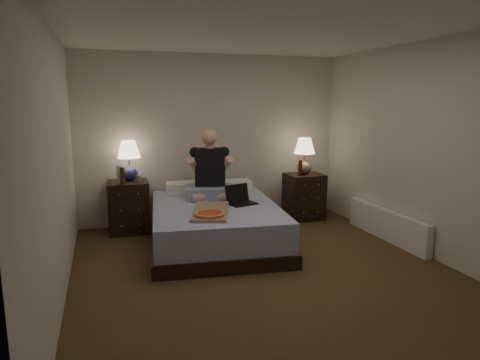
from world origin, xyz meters
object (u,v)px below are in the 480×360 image
object	(u,v)px
nightstand_left	(129,207)
pizza_box	(209,215)
soda_can	(138,179)
radiator	(387,225)
beer_bottle_left	(123,176)
person	(210,164)
lamp_left	(129,161)
laptop	(242,195)
water_bottle	(119,175)
bed	(215,224)
beer_bottle_right	(300,168)
nightstand_right	(304,196)
lamp_right	(304,156)

from	to	relation	value
nightstand_left	pizza_box	distance (m)	1.69
soda_can	radiator	world-z (taller)	soda_can
beer_bottle_left	person	bearing A→B (deg)	-13.87
nightstand_left	radiator	distance (m)	3.52
lamp_left	beer_bottle_left	bearing A→B (deg)	-112.97
laptop	lamp_left	bearing A→B (deg)	124.61
water_bottle	soda_can	distance (m)	0.26
nightstand_left	bed	bearing A→B (deg)	-39.39
beer_bottle_right	pizza_box	xyz separation A→B (m)	(-1.74, -1.30, -0.26)
nightstand_right	water_bottle	size ratio (longest dim) A/B	2.81
beer_bottle_left	beer_bottle_right	size ratio (longest dim) A/B	1.00
pizza_box	radiator	world-z (taller)	pizza_box
bed	person	size ratio (longest dim) A/B	2.22
lamp_left	radiator	distance (m)	3.60
beer_bottle_right	nightstand_left	bearing A→B (deg)	176.21
lamp_left	soda_can	world-z (taller)	lamp_left
radiator	nightstand_right	bearing A→B (deg)	114.48
bed	beer_bottle_right	xyz separation A→B (m)	(1.52, 0.71, 0.56)
bed	lamp_right	distance (m)	1.94
nightstand_right	beer_bottle_left	bearing A→B (deg)	-178.37
soda_can	pizza_box	bearing A→B (deg)	-64.38
beer_bottle_left	radiator	xyz separation A→B (m)	(3.30, -1.21, -0.63)
nightstand_right	lamp_left	distance (m)	2.69
soda_can	water_bottle	bearing A→B (deg)	-173.28
radiator	soda_can	bearing A→B (deg)	157.22
bed	nightstand_left	distance (m)	1.35
lamp_left	nightstand_right	bearing A→B (deg)	-4.02
bed	lamp_left	bearing A→B (deg)	142.38
soda_can	beer_bottle_left	world-z (taller)	beer_bottle_left
nightstand_right	beer_bottle_right	bearing A→B (deg)	-150.09
laptop	radiator	world-z (taller)	laptop
bed	beer_bottle_left	world-z (taller)	beer_bottle_left
water_bottle	laptop	bearing A→B (deg)	-29.58
bed	soda_can	distance (m)	1.29
person	radiator	xyz separation A→B (m)	(2.17, -0.93, -0.78)
lamp_left	beer_bottle_left	xyz separation A→B (m)	(-0.11, -0.26, -0.17)
nightstand_left	lamp_left	distance (m)	0.64
beer_bottle_right	nightstand_right	bearing A→B (deg)	29.85
water_bottle	lamp_right	bearing A→B (deg)	0.40
nightstand_right	pizza_box	world-z (taller)	nightstand_right
soda_can	beer_bottle_left	bearing A→B (deg)	-156.40
bed	pizza_box	world-z (taller)	pizza_box
laptop	radiator	bearing A→B (deg)	-30.63
nightstand_left	soda_can	world-z (taller)	soda_can
soda_can	beer_bottle_left	size ratio (longest dim) A/B	0.43
lamp_left	person	size ratio (longest dim) A/B	0.60
nightstand_right	person	size ratio (longest dim) A/B	0.76
lamp_right	water_bottle	world-z (taller)	lamp_right
person	pizza_box	distance (m)	1.13
pizza_box	radiator	bearing A→B (deg)	20.18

